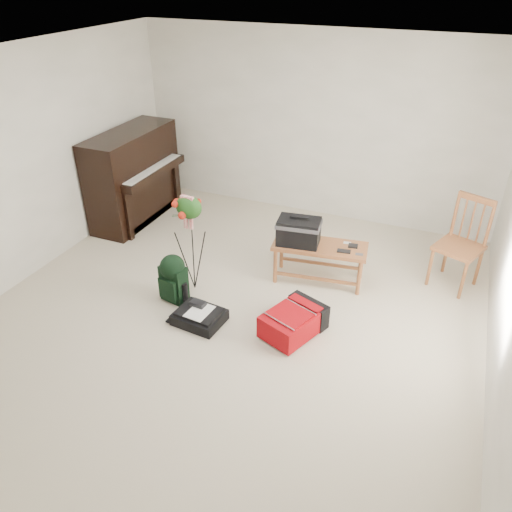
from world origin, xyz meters
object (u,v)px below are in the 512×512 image
at_px(green_backpack, 173,276).
at_px(flower_stand, 192,244).
at_px(bench, 306,235).
at_px(black_duffel, 199,316).
at_px(dining_chair, 459,244).
at_px(piano, 134,178).
at_px(red_suitcase, 295,319).

height_order(green_backpack, flower_stand, flower_stand).
height_order(bench, flower_stand, flower_stand).
bearing_deg(bench, black_duffel, -129.04).
relative_size(bench, flower_stand, 0.93).
bearing_deg(green_backpack, dining_chair, 40.00).
distance_m(green_backpack, flower_stand, 0.40).
bearing_deg(black_duffel, flower_stand, 128.67).
height_order(piano, bench, piano).
height_order(black_duffel, flower_stand, flower_stand).
distance_m(dining_chair, green_backpack, 3.15).
bearing_deg(flower_stand, piano, 145.68).
bearing_deg(bench, piano, 159.68).
distance_m(bench, black_duffel, 1.49).
bearing_deg(dining_chair, bench, -138.94).
xyz_separation_m(bench, dining_chair, (1.60, 0.56, -0.06)).
bearing_deg(flower_stand, dining_chair, 28.74).
bearing_deg(bench, dining_chair, 11.48).
xyz_separation_m(piano, red_suitcase, (2.89, -1.54, -0.46)).
xyz_separation_m(bench, black_duffel, (-0.73, -1.20, -0.49)).
xyz_separation_m(black_duffel, green_backpack, (-0.43, 0.24, 0.23)).
height_order(dining_chair, green_backpack, dining_chair).
bearing_deg(black_duffel, red_suitcase, 20.35).
height_order(piano, red_suitcase, piano).
distance_m(red_suitcase, green_backpack, 1.38).
xyz_separation_m(dining_chair, flower_stand, (-2.67, -1.23, 0.06)).
bearing_deg(piano, green_backpack, -45.63).
bearing_deg(piano, bench, -12.49).
bearing_deg(red_suitcase, piano, 173.14).
height_order(red_suitcase, flower_stand, flower_stand).
bearing_deg(dining_chair, flower_stand, -133.47).
bearing_deg(black_duffel, bench, 64.12).
relative_size(piano, dining_chair, 1.44).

